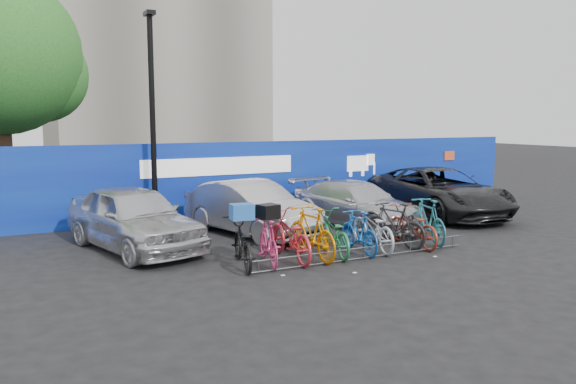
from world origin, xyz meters
TOP-DOWN VIEW (x-y plane):
  - ground at (0.00, 0.00)m, footprint 100.00×100.00m
  - hoarding at (0.01, 6.00)m, footprint 22.00×0.18m
  - tree at (-6.77, 10.06)m, footprint 5.40×5.20m
  - lamppost at (-3.20, 5.40)m, footprint 0.25×0.50m
  - bike_rack at (-0.00, -0.60)m, footprint 5.60×0.03m
  - car_0 at (-4.37, 2.76)m, footprint 2.92×4.91m
  - car_1 at (-1.15, 3.12)m, footprint 2.65×4.65m
  - car_2 at (2.10, 2.85)m, footprint 2.73×4.78m
  - car_3 at (5.49, 3.15)m, footprint 3.11×5.80m
  - bike_0 at (-2.67, 0.09)m, footprint 1.10×2.05m
  - bike_1 at (-2.09, 0.01)m, footprint 0.83×1.75m
  - bike_2 at (-1.50, 0.16)m, footprint 0.85×2.15m
  - bike_3 at (-1.01, 0.03)m, footprint 0.61×2.01m
  - bike_4 at (-0.39, 0.12)m, footprint 1.05×2.05m
  - bike_5 at (0.23, -0.03)m, footprint 0.61×1.73m
  - bike_6 at (0.72, 0.13)m, footprint 0.98×2.11m
  - bike_7 at (1.41, 0.16)m, footprint 0.97×1.91m
  - bike_8 at (1.81, -0.03)m, footprint 0.77×1.95m
  - bike_9 at (2.41, 0.10)m, footprint 1.00×1.98m
  - cargo_crate at (-2.67, 0.09)m, footprint 0.50×0.40m
  - cargo_topcase at (-2.09, 0.01)m, footprint 0.48×0.45m

SIDE VIEW (x-z plane):
  - ground at x=0.00m, z-range 0.00..0.00m
  - bike_rack at x=0.00m, z-range 0.01..0.31m
  - bike_8 at x=1.81m, z-range 0.00..1.00m
  - bike_1 at x=-2.09m, z-range 0.00..1.02m
  - bike_5 at x=0.23m, z-range 0.00..1.02m
  - bike_0 at x=-2.67m, z-range 0.00..1.02m
  - bike_4 at x=-0.39m, z-range 0.00..1.03m
  - bike_6 at x=0.72m, z-range 0.00..1.07m
  - bike_7 at x=1.41m, z-range 0.00..1.11m
  - bike_2 at x=-1.50m, z-range 0.00..1.11m
  - bike_9 at x=2.41m, z-range 0.00..1.15m
  - bike_3 at x=-1.01m, z-range 0.00..1.20m
  - car_2 at x=2.10m, z-range 0.00..1.30m
  - car_1 at x=-1.15m, z-range 0.00..1.45m
  - car_3 at x=5.49m, z-range 0.00..1.55m
  - car_0 at x=-4.37m, z-range 0.00..1.56m
  - cargo_topcase at x=-2.09m, z-range 1.02..1.32m
  - cargo_crate at x=-2.67m, z-range 1.02..1.36m
  - hoarding at x=0.01m, z-range 0.00..2.40m
  - lamppost at x=-3.20m, z-range 0.22..6.33m
  - tree at x=-6.77m, z-range 1.17..8.97m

